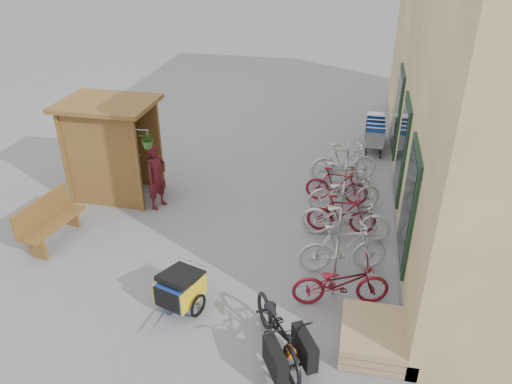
% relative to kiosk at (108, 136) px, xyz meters
% --- Properties ---
extents(ground, '(80.00, 80.00, 0.00)m').
position_rel_kiosk_xyz_m(ground, '(3.28, -2.47, -1.55)').
color(ground, gray).
extents(kiosk, '(2.49, 1.65, 2.40)m').
position_rel_kiosk_xyz_m(kiosk, '(0.00, 0.00, 0.00)').
color(kiosk, brown).
rests_on(kiosk, ground).
extents(bike_rack, '(0.05, 5.35, 0.86)m').
position_rel_kiosk_xyz_m(bike_rack, '(5.58, -0.07, -1.04)').
color(bike_rack, '#A5A8AD').
rests_on(bike_rack, ground).
extents(pallet_stack, '(1.00, 1.20, 0.40)m').
position_rel_kiosk_xyz_m(pallet_stack, '(6.28, -3.87, -1.34)').
color(pallet_stack, tan).
rests_on(pallet_stack, ground).
extents(bench, '(0.70, 1.63, 1.00)m').
position_rel_kiosk_xyz_m(bench, '(-0.40, -2.18, -1.04)').
color(bench, brown).
rests_on(bench, ground).
extents(shopping_carts, '(0.54, 1.81, 0.96)m').
position_rel_kiosk_xyz_m(shopping_carts, '(6.28, 4.32, -0.99)').
color(shopping_carts, silver).
rests_on(shopping_carts, ground).
extents(child_trailer, '(0.88, 1.36, 0.79)m').
position_rel_kiosk_xyz_m(child_trailer, '(2.98, -3.61, -1.12)').
color(child_trailer, '#1C379A').
rests_on(child_trailer, ground).
extents(cargo_bike, '(1.51, 1.96, 0.99)m').
position_rel_kiosk_xyz_m(cargo_bike, '(4.84, -4.31, -1.06)').
color(cargo_bike, black).
rests_on(cargo_bike, ground).
extents(person_kiosk, '(0.56, 0.68, 1.60)m').
position_rel_kiosk_xyz_m(person_kiosk, '(1.29, -0.35, -0.75)').
color(person_kiosk, maroon).
rests_on(person_kiosk, ground).
extents(bike_0, '(1.81, 1.00, 0.90)m').
position_rel_kiosk_xyz_m(bike_0, '(5.71, -2.92, -1.10)').
color(bike_0, maroon).
rests_on(bike_0, ground).
extents(bike_1, '(1.80, 0.96, 1.04)m').
position_rel_kiosk_xyz_m(bike_1, '(5.68, -1.96, -1.03)').
color(bike_1, silver).
rests_on(bike_1, ground).
extents(bike_2, '(1.91, 0.69, 1.00)m').
position_rel_kiosk_xyz_m(bike_2, '(5.67, -0.77, -1.05)').
color(bike_2, '#B4B4B0').
rests_on(bike_2, ground).
extents(bike_3, '(1.52, 0.51, 0.90)m').
position_rel_kiosk_xyz_m(bike_3, '(5.59, -0.58, -1.10)').
color(bike_3, maroon).
rests_on(bike_3, ground).
extents(bike_4, '(1.83, 1.13, 0.91)m').
position_rel_kiosk_xyz_m(bike_4, '(5.59, 0.43, -1.10)').
color(bike_4, '#B4B4B0').
rests_on(bike_4, ground).
extents(bike_5, '(1.53, 0.52, 0.90)m').
position_rel_kiosk_xyz_m(bike_5, '(5.40, 0.72, -1.10)').
color(bike_5, maroon).
rests_on(bike_5, ground).
extents(bike_6, '(1.72, 0.95, 0.85)m').
position_rel_kiosk_xyz_m(bike_6, '(5.42, 1.58, -1.12)').
color(bike_6, '#B4B4B0').
rests_on(bike_6, ground).
extents(bike_7, '(1.82, 0.99, 1.05)m').
position_rel_kiosk_xyz_m(bike_7, '(5.50, 1.91, -1.03)').
color(bike_7, silver).
rests_on(bike_7, ground).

